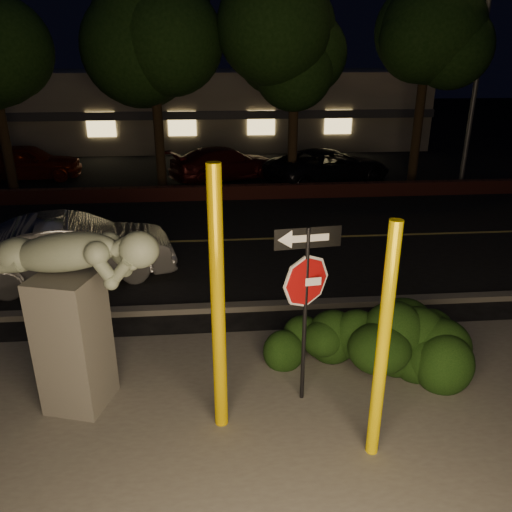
% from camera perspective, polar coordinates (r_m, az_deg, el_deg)
% --- Properties ---
extents(ground, '(90.00, 90.00, 0.00)m').
position_cam_1_polar(ground, '(16.72, -2.98, 5.33)').
color(ground, black).
rests_on(ground, ground).
extents(patio, '(14.00, 6.00, 0.02)m').
position_cam_1_polar(patio, '(6.92, 0.83, -21.31)').
color(patio, '#4C4944').
rests_on(patio, ground).
extents(road, '(80.00, 8.00, 0.01)m').
position_cam_1_polar(road, '(13.87, -2.49, 1.84)').
color(road, black).
rests_on(road, ground).
extents(lane_marking, '(80.00, 0.12, 0.00)m').
position_cam_1_polar(lane_marking, '(13.86, -2.49, 1.89)').
color(lane_marking, '#B19C47').
rests_on(lane_marking, road).
extents(curb, '(80.00, 0.25, 0.12)m').
position_cam_1_polar(curb, '(10.09, -1.40, -5.82)').
color(curb, '#4C4944').
rests_on(curb, ground).
extents(brick_wall, '(40.00, 0.35, 0.50)m').
position_cam_1_polar(brick_wall, '(17.90, -3.15, 7.28)').
color(brick_wall, '#4A1C17').
rests_on(brick_wall, ground).
extents(parking_lot, '(40.00, 12.00, 0.01)m').
position_cam_1_polar(parking_lot, '(23.51, -3.65, 10.18)').
color(parking_lot, black).
rests_on(parking_lot, ground).
extents(building, '(22.00, 10.20, 4.00)m').
position_cam_1_polar(building, '(31.13, -4.17, 16.74)').
color(building, '#736B5C').
rests_on(building, ground).
extents(tree_far_b, '(5.20, 5.20, 8.41)m').
position_cam_1_polar(tree_far_b, '(19.37, -11.98, 25.30)').
color(tree_far_b, black).
rests_on(tree_far_b, ground).
extents(tree_far_c, '(4.80, 4.80, 7.84)m').
position_cam_1_polar(tree_far_c, '(19.09, 4.57, 24.54)').
color(tree_far_c, black).
rests_on(tree_far_c, ground).
extents(tree_far_d, '(4.40, 4.40, 7.42)m').
position_cam_1_polar(tree_far_d, '(20.94, 19.09, 22.61)').
color(tree_far_d, black).
rests_on(tree_far_d, ground).
extents(yellow_pole_left, '(0.18, 0.18, 3.64)m').
position_cam_1_polar(yellow_pole_left, '(6.31, -4.37, -5.82)').
color(yellow_pole_left, '#E7B901').
rests_on(yellow_pole_left, ground).
extents(yellow_pole_right, '(0.16, 0.16, 3.14)m').
position_cam_1_polar(yellow_pole_right, '(6.14, 14.28, -10.07)').
color(yellow_pole_right, '#FFDA00').
rests_on(yellow_pole_right, ground).
extents(signpost, '(0.91, 0.15, 2.69)m').
position_cam_1_polar(signpost, '(6.78, 5.77, -2.97)').
color(signpost, black).
rests_on(signpost, ground).
extents(sculpture, '(2.55, 1.32, 2.74)m').
position_cam_1_polar(sculpture, '(7.20, -20.46, -4.77)').
color(sculpture, '#4C4944').
rests_on(sculpture, ground).
extents(hedge_center, '(2.01, 1.08, 1.01)m').
position_cam_1_polar(hedge_center, '(8.41, 6.76, -8.60)').
color(hedge_center, black).
rests_on(hedge_center, ground).
extents(hedge_right, '(2.01, 1.23, 1.25)m').
position_cam_1_polar(hedge_right, '(8.23, 17.81, -9.38)').
color(hedge_right, black).
rests_on(hedge_right, ground).
extents(hedge_far_right, '(1.82, 1.39, 1.12)m').
position_cam_1_polar(hedge_far_right, '(8.55, 17.81, -8.61)').
color(hedge_far_right, black).
rests_on(hedge_far_right, ground).
extents(streetlight, '(1.32, 0.53, 8.90)m').
position_cam_1_polar(streetlight, '(20.46, 24.06, 21.68)').
color(streetlight, '#47484C').
rests_on(streetlight, ground).
extents(silver_sedan, '(4.67, 2.53, 1.46)m').
position_cam_1_polar(silver_sedan, '(11.91, -20.21, 0.74)').
color(silver_sedan, '#A7A7AB').
rests_on(silver_sedan, ground).
extents(parked_car_red, '(4.44, 2.15, 1.46)m').
position_cam_1_polar(parked_car_red, '(22.76, -24.78, 9.72)').
color(parked_car_red, '#711503').
rests_on(parked_car_red, ground).
extents(parked_car_darkred, '(4.96, 3.68, 1.34)m').
position_cam_1_polar(parked_car_darkred, '(20.79, -3.54, 10.50)').
color(parked_car_darkred, '#440F10').
rests_on(parked_car_darkred, ground).
extents(parked_car_dark, '(5.54, 4.03, 1.40)m').
position_cam_1_polar(parked_car_dark, '(20.19, 8.29, 10.07)').
color(parked_car_dark, black).
rests_on(parked_car_dark, ground).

